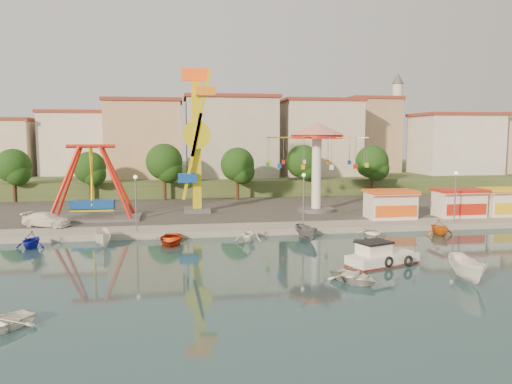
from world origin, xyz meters
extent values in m
plane|color=#133035|center=(0.00, 0.00, 0.00)|extent=(200.00, 200.00, 0.00)
cube|color=#9E998E|center=(0.00, 62.00, 0.30)|extent=(200.00, 100.00, 0.60)
cube|color=#4C4944|center=(0.00, 30.00, 0.60)|extent=(90.00, 28.00, 0.01)
cube|color=#384C26|center=(0.00, 67.00, 1.50)|extent=(200.00, 60.00, 3.00)
cube|color=#59595E|center=(-13.18, 20.72, 0.75)|extent=(10.00, 5.00, 0.30)
cube|color=#11439D|center=(-13.18, 20.72, 2.20)|extent=(4.50, 1.40, 1.00)
cylinder|color=red|center=(-13.18, 20.72, 8.40)|extent=(5.00, 0.40, 0.40)
cube|color=#59595E|center=(-1.97, 24.05, 0.85)|extent=(3.00, 3.00, 0.50)
cube|color=yellow|center=(-1.97, 24.05, 8.10)|extent=(1.00, 1.00, 15.00)
cube|color=#DD450C|center=(-1.97, 24.05, 16.40)|extent=(3.20, 0.50, 1.40)
cylinder|color=yellow|center=(-1.97, 23.25, 9.60)|extent=(3.20, 0.50, 3.20)
cube|color=yellow|center=(-1.44, 23.05, 12.04)|extent=(2.46, 0.35, 9.85)
cube|color=orange|center=(-0.91, 23.05, 14.49)|extent=(2.20, 1.20, 1.00)
cylinder|color=#59595E|center=(11.93, 22.45, 0.80)|extent=(4.40, 4.40, 0.40)
cylinder|color=white|center=(11.93, 22.45, 5.10)|extent=(1.10, 1.10, 9.00)
cylinder|color=red|center=(11.93, 22.45, 9.40)|extent=(6.00, 6.00, 0.50)
cone|color=red|center=(11.93, 22.45, 10.30)|extent=(6.40, 6.40, 1.40)
cube|color=white|center=(18.53, 16.50, 2.00)|extent=(5.00, 3.00, 2.80)
cube|color=#EE5915|center=(18.53, 16.50, 3.55)|extent=(5.40, 3.40, 0.25)
cube|color=red|center=(18.53, 14.80, 3.20)|extent=(5.00, 0.77, 0.43)
cube|color=white|center=(26.55, 16.50, 2.00)|extent=(5.00, 3.00, 2.80)
cube|color=red|center=(26.55, 16.50, 3.55)|extent=(5.40, 3.40, 0.25)
cube|color=red|center=(26.55, 14.80, 3.20)|extent=(5.00, 0.77, 0.43)
cube|color=white|center=(32.18, 16.50, 2.00)|extent=(5.00, 3.00, 2.80)
cube|color=yellow|center=(32.18, 16.50, 3.55)|extent=(5.40, 3.40, 0.25)
cylinder|color=#59595E|center=(-8.00, 13.00, 3.10)|extent=(0.14, 0.14, 5.00)
cylinder|color=#59595E|center=(8.00, 13.00, 3.10)|extent=(0.14, 0.14, 5.00)
cylinder|color=#59595E|center=(24.00, 13.00, 3.10)|extent=(0.14, 0.14, 5.00)
cylinder|color=#382314|center=(-26.00, 36.98, 2.40)|extent=(0.44, 0.44, 3.60)
sphere|color=black|center=(-26.00, 36.98, 5.49)|extent=(4.60, 4.60, 4.60)
cylinder|color=#382314|center=(-16.00, 36.24, 2.30)|extent=(0.44, 0.44, 3.40)
sphere|color=black|center=(-16.00, 36.24, 5.22)|extent=(4.35, 4.35, 4.35)
cylinder|color=#382314|center=(-6.00, 35.81, 2.56)|extent=(0.44, 0.44, 3.92)
sphere|color=black|center=(-6.00, 35.81, 5.94)|extent=(5.02, 5.02, 5.02)
cylinder|color=#382314|center=(4.00, 34.36, 2.43)|extent=(0.44, 0.44, 3.66)
sphere|color=black|center=(4.00, 34.36, 5.58)|extent=(4.68, 4.68, 4.68)
cylinder|color=#382314|center=(14.00, 37.35, 2.50)|extent=(0.44, 0.44, 3.80)
sphere|color=black|center=(14.00, 37.35, 5.77)|extent=(4.86, 4.86, 4.86)
cylinder|color=#382314|center=(24.00, 35.54, 2.49)|extent=(0.44, 0.44, 3.77)
sphere|color=black|center=(24.00, 35.54, 5.73)|extent=(4.83, 4.83, 4.83)
cube|color=silver|center=(-21.33, 51.38, 7.32)|extent=(12.33, 9.01, 8.63)
cube|color=tan|center=(-8.19, 51.96, 8.62)|extent=(11.95, 9.28, 11.23)
cube|color=beige|center=(5.60, 48.80, 7.60)|extent=(12.59, 10.50, 9.20)
cube|color=beige|center=(19.07, 52.20, 7.62)|extent=(10.75, 9.23, 9.24)
cube|color=tan|center=(32.37, 50.33, 8.61)|extent=(12.77, 10.96, 11.21)
cube|color=silver|center=(44.15, 48.77, 9.18)|extent=(8.23, 8.98, 12.36)
cube|color=beige|center=(56.03, 53.70, 7.38)|extent=(11.59, 10.93, 8.76)
cylinder|color=silver|center=(36.00, 54.00, 11.00)|extent=(1.80, 1.80, 16.00)
cylinder|color=#59595E|center=(36.00, 54.00, 16.00)|extent=(2.80, 2.80, 0.30)
cone|color=#59595E|center=(36.00, 54.00, 20.00)|extent=(2.20, 2.20, 2.00)
cube|color=white|center=(10.76, 0.09, 0.33)|extent=(5.85, 3.84, 0.98)
cube|color=red|center=(10.76, 0.09, 0.09)|extent=(5.85, 3.84, 0.17)
cube|color=white|center=(10.10, 0.20, 1.15)|extent=(2.62, 2.30, 0.98)
cube|color=black|center=(10.10, 0.20, 1.70)|extent=(2.90, 2.58, 0.13)
torus|color=black|center=(10.76, -1.00, 0.49)|extent=(0.86, 0.49, 0.83)
torus|color=black|center=(12.29, -0.95, 0.49)|extent=(0.86, 0.49, 0.83)
imported|color=silver|center=(7.15, -3.87, 0.37)|extent=(3.91, 4.32, 0.73)
imported|color=white|center=(14.54, -4.79, 0.83)|extent=(2.23, 4.51, 1.67)
imported|color=white|center=(-16.97, 16.95, 1.30)|extent=(5.17, 3.62, 1.39)
imported|color=#131DAD|center=(-16.49, 9.80, 0.74)|extent=(2.88, 3.19, 1.48)
imported|color=white|center=(-10.61, 9.80, 0.75)|extent=(2.12, 4.08, 1.50)
imported|color=red|center=(-4.84, 9.80, 0.43)|extent=(3.21, 4.31, 0.85)
imported|color=white|center=(2.13, 9.80, 0.74)|extent=(3.09, 3.36, 1.48)
imported|color=slate|center=(7.49, 9.80, 0.68)|extent=(1.98, 3.71, 1.36)
imported|color=white|center=(13.85, 9.80, 0.39)|extent=(3.61, 4.36, 0.78)
imported|color=orange|center=(20.60, 9.80, 0.79)|extent=(2.68, 3.08, 1.57)
camera|label=1|loc=(-3.98, -34.06, 9.46)|focal=35.00mm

